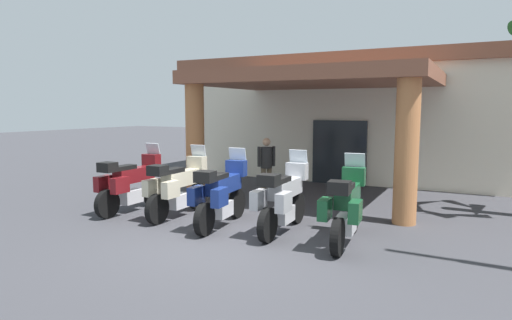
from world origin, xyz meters
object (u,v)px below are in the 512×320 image
Objects in this scene: motel_building at (362,116)px; motorcycle_silver at (283,198)px; motorcycle_green at (346,207)px; motorcycle_maroon at (130,183)px; motorcycle_cream at (178,187)px; pedestrian at (266,163)px; motorcycle_blue at (221,194)px.

motel_building is 9.23m from motorcycle_silver.
motorcycle_green is at bearing -97.72° from motorcycle_silver.
motorcycle_maroon is 1.34m from motorcycle_cream.
motorcycle_green is at bearing -1.41° from pedestrian.
motorcycle_blue and motorcycle_silver have the same top height.
motorcycle_green is at bearing -77.79° from motel_building.
motel_building is 5.88× the size of motorcycle_cream.
pedestrian is at bearing -34.95° from motorcycle_maroon.
motel_building is at bearing -20.02° from motorcycle_maroon.
pedestrian is (-0.57, 3.21, 0.27)m from motorcycle_blue.
motorcycle_silver is 1.32× the size of pedestrian.
motorcycle_blue is (1.34, -0.23, 0.00)m from motorcycle_cream.
motorcycle_cream is (-1.82, -9.05, -1.51)m from motel_building.
motel_building is 5.88× the size of motorcycle_silver.
motorcycle_blue is at bearing -94.17° from motel_building.
motorcycle_silver is at bearing -92.17° from motorcycle_cream.
motorcycle_cream is at bearing 73.35° from motorcycle_blue.
motorcycle_cream is 4.01m from motorcycle_green.
motorcycle_silver is at bearing -89.31° from motorcycle_maroon.
motorcycle_blue is at bearing 96.51° from motorcycle_silver.
motorcycle_blue is 1.00× the size of motorcycle_green.
motorcycle_maroon is 1.00× the size of motorcycle_green.
motorcycle_blue is (-0.49, -9.28, -1.51)m from motel_building.
motel_building is 7.78× the size of pedestrian.
motel_building is 6.28m from pedestrian.
motel_building is at bearing -13.17° from motorcycle_cream.
motel_building is at bearing -9.79° from motorcycle_blue.
motorcycle_maroon is (-3.16, -9.19, -1.51)m from motel_building.
motorcycle_silver and motorcycle_green have the same top height.
motorcycle_green is at bearing -93.75° from motorcycle_cream.
motorcycle_green is (1.34, -0.12, 0.00)m from motorcycle_silver.
motorcycle_silver is 1.34m from motorcycle_green.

